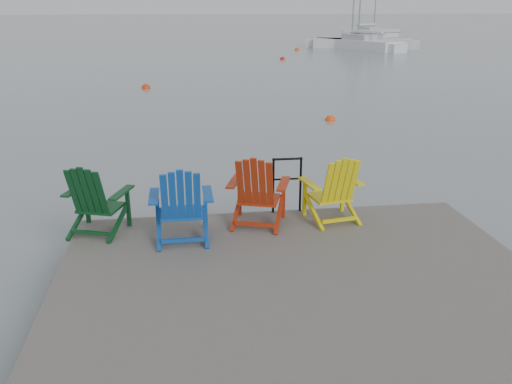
{
  "coord_description": "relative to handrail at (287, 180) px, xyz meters",
  "views": [
    {
      "loc": [
        -1.35,
        -5.57,
        3.68
      ],
      "look_at": [
        -0.24,
        2.47,
        0.85
      ],
      "focal_mm": 38.0,
      "sensor_mm": 36.0,
      "label": 1
    }
  ],
  "objects": [
    {
      "name": "dock",
      "position": [
        -0.25,
        -2.45,
        -0.69
      ],
      "size": [
        6.0,
        5.0,
        1.4
      ],
      "color": "#2F2D29",
      "rests_on": "ground"
    },
    {
      "name": "buoy_d",
      "position": [
        8.1,
        37.55,
        -1.04
      ],
      "size": [
        0.39,
        0.39,
        0.39
      ],
      "primitive_type": "sphere",
      "color": "#D8400C",
      "rests_on": "ground"
    },
    {
      "name": "chair_blue",
      "position": [
        -1.67,
        -0.91,
        0.02
      ],
      "size": [
        0.88,
        0.82,
        1.11
      ],
      "rotation": [
        0.0,
        0.0,
        0.0
      ],
      "color": "#0E3F92",
      "rests_on": "dock"
    },
    {
      "name": "sailboat_near",
      "position": [
        13.21,
        37.87,
        -0.69
      ],
      "size": [
        6.05,
        8.65,
        11.87
      ],
      "rotation": [
        0.0,
        0.0,
        0.49
      ],
      "color": "silver",
      "rests_on": "ground"
    },
    {
      "name": "buoy_c",
      "position": [
        5.44,
        29.81,
        -1.04
      ],
      "size": [
        0.36,
        0.36,
        0.36
      ],
      "primitive_type": "sphere",
      "color": "red",
      "rests_on": "ground"
    },
    {
      "name": "buoy_a",
      "position": [
        3.27,
        9.28,
        -1.04
      ],
      "size": [
        0.35,
        0.35,
        0.35
      ],
      "primitive_type": "sphere",
      "color": "#EB3F0D",
      "rests_on": "ground"
    },
    {
      "name": "buoy_b",
      "position": [
        -3.2,
        17.41,
        -1.04
      ],
      "size": [
        0.41,
        0.41,
        0.41
      ],
      "primitive_type": "sphere",
      "color": "red",
      "rests_on": "ground"
    },
    {
      "name": "sailboat_mid",
      "position": [
        20.13,
        53.75,
        -0.69
      ],
      "size": [
        8.04,
        6.99,
        11.72
      ],
      "rotation": [
        0.0,
        0.0,
        -0.9
      ],
      "color": "silver",
      "rests_on": "ground"
    },
    {
      "name": "handrail",
      "position": [
        0.0,
        0.0,
        0.0
      ],
      "size": [
        0.48,
        0.04,
        0.9
      ],
      "color": "black",
      "rests_on": "dock"
    },
    {
      "name": "chair_yellow",
      "position": [
        0.63,
        -0.49,
        -0.01
      ],
      "size": [
        0.94,
        0.88,
        1.05
      ],
      "rotation": [
        0.0,
        0.0,
        0.18
      ],
      "color": "#D4C30B",
      "rests_on": "dock"
    },
    {
      "name": "chair_red",
      "position": [
        -0.54,
        -0.49,
        0.02
      ],
      "size": [
        1.04,
        0.99,
        1.11
      ],
      "rotation": [
        0.0,
        0.0,
        -0.31
      ],
      "color": "#95230A",
      "rests_on": "dock"
    },
    {
      "name": "sailboat_far",
      "position": [
        14.15,
        38.67,
        -0.69
      ],
      "size": [
        8.5,
        5.08,
        11.47
      ],
      "rotation": [
        0.0,
        0.0,
        1.19
      ],
      "color": "silver",
      "rests_on": "ground"
    },
    {
      "name": "chair_green",
      "position": [
        -2.9,
        -0.48,
        -0.01
      ],
      "size": [
        1.01,
        0.96,
        1.06
      ],
      "rotation": [
        0.0,
        0.0,
        -0.33
      ],
      "color": "#093516",
      "rests_on": "dock"
    },
    {
      "name": "ground",
      "position": [
        -0.25,
        -2.45,
        -1.04
      ],
      "size": [
        400.0,
        400.0,
        0.0
      ],
      "primitive_type": "plane",
      "color": "slate",
      "rests_on": "ground"
    }
  ]
}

